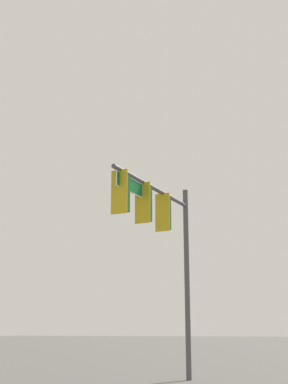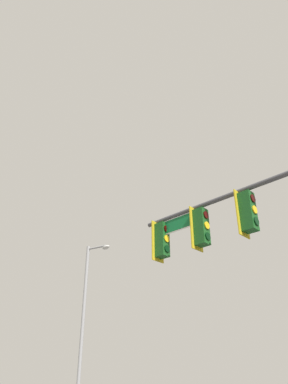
{
  "view_description": "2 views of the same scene",
  "coord_description": "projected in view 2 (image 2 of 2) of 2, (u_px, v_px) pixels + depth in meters",
  "views": [
    {
      "loc": [
        10.31,
        1.61,
        1.6
      ],
      "look_at": [
        -4.33,
        -7.26,
        6.1
      ],
      "focal_mm": 50.0,
      "sensor_mm": 36.0,
      "label": 1
    },
    {
      "loc": [
        -10.13,
        0.99,
        1.3
      ],
      "look_at": [
        -2.95,
        -5.26,
        6.41
      ],
      "focal_mm": 35.0,
      "sensor_mm": 36.0,
      "label": 2
    }
  ],
  "objects": [
    {
      "name": "street_lamp",
      "position": [
        86.0,
        315.0,
        19.36
      ],
      "size": [
        1.5,
        0.65,
        8.58
      ],
      "color": "gray",
      "rests_on": "ground_plane"
    },
    {
      "name": "signal_pole_near",
      "position": [
        233.0,
        235.0,
        9.95
      ],
      "size": [
        5.58,
        0.81,
        6.78
      ],
      "color": "#47474C",
      "rests_on": "ground_plane"
    }
  ]
}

